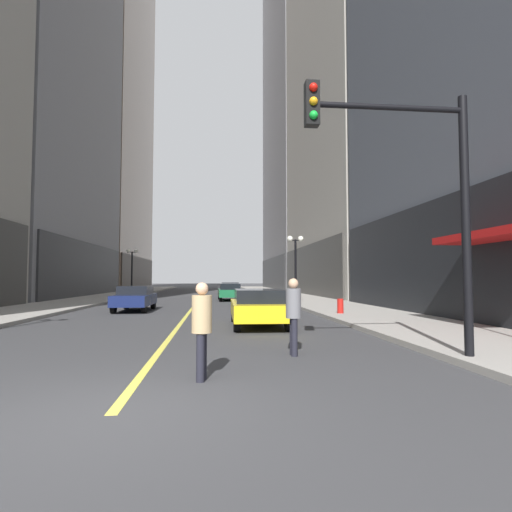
% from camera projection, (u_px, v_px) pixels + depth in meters
% --- Properties ---
extents(ground_plane, '(200.00, 200.00, 0.00)m').
position_uv_depth(ground_plane, '(202.00, 296.00, 39.89)').
color(ground_plane, '#38383A').
extents(sidewalk_left, '(4.50, 78.00, 0.15)m').
position_uv_depth(sidewalk_left, '(114.00, 296.00, 39.07)').
color(sidewalk_left, '#9E9991').
rests_on(sidewalk_left, ground).
extents(sidewalk_right, '(4.50, 78.00, 0.15)m').
position_uv_depth(sidewalk_right, '(285.00, 295.00, 40.71)').
color(sidewalk_right, '#9E9991').
rests_on(sidewalk_right, ground).
extents(lane_centre_stripe, '(0.16, 70.00, 0.01)m').
position_uv_depth(lane_centre_stripe, '(202.00, 296.00, 39.89)').
color(lane_centre_stripe, '#E5D64C').
rests_on(lane_centre_stripe, ground).
extents(building_left_far, '(12.69, 26.00, 85.81)m').
position_uv_depth(building_left_far, '(103.00, 20.00, 65.40)').
color(building_left_far, gray).
rests_on(building_left_far, ground).
extents(building_right_far, '(14.57, 26.00, 72.35)m').
position_uv_depth(building_right_far, '(315.00, 72.00, 68.46)').
color(building_right_far, gray).
rests_on(building_right_far, ground).
extents(storefront_awning_right, '(1.60, 4.60, 3.12)m').
position_uv_depth(storefront_awning_right, '(498.00, 236.00, 12.22)').
color(storefront_awning_right, '#B21414').
rests_on(storefront_awning_right, ground).
extents(car_yellow, '(1.99, 4.46, 1.32)m').
position_uv_depth(car_yellow, '(259.00, 306.00, 14.67)').
color(car_yellow, yellow).
rests_on(car_yellow, ground).
extents(car_navy, '(1.72, 4.18, 1.32)m').
position_uv_depth(car_navy, '(135.00, 297.00, 21.57)').
color(car_navy, '#141E4C').
rests_on(car_navy, ground).
extents(car_green, '(1.77, 4.51, 1.32)m').
position_uv_depth(car_green, '(230.00, 291.00, 31.80)').
color(car_green, '#196038').
rests_on(car_green, ground).
extents(car_blue, '(1.87, 4.04, 1.32)m').
position_uv_depth(car_blue, '(230.00, 289.00, 40.13)').
color(car_blue, navy).
rests_on(car_blue, ground).
extents(pedestrian_in_grey_suit, '(0.35, 0.35, 1.71)m').
position_uv_depth(pedestrian_in_grey_suit, '(293.00, 310.00, 9.13)').
color(pedestrian_in_grey_suit, black).
rests_on(pedestrian_in_grey_suit, ground).
extents(pedestrian_in_tan_trench, '(0.40, 0.40, 1.64)m').
position_uv_depth(pedestrian_in_tan_trench, '(202.00, 323.00, 6.90)').
color(pedestrian_in_tan_trench, black).
rests_on(pedestrian_in_tan_trench, ground).
extents(traffic_light_near_right, '(3.43, 0.35, 5.65)m').
position_uv_depth(traffic_light_near_right, '(416.00, 178.00, 8.34)').
color(traffic_light_near_right, black).
rests_on(traffic_light_near_right, ground).
extents(street_lamp_left_far, '(1.06, 0.36, 4.43)m').
position_uv_depth(street_lamp_left_far, '(132.00, 262.00, 38.16)').
color(street_lamp_left_far, black).
rests_on(street_lamp_left_far, ground).
extents(street_lamp_right_mid, '(1.06, 0.36, 4.43)m').
position_uv_depth(street_lamp_right_mid, '(295.00, 254.00, 26.19)').
color(street_lamp_right_mid, black).
rests_on(street_lamp_right_mid, ground).
extents(fire_hydrant_right, '(0.28, 0.28, 0.80)m').
position_uv_depth(fire_hydrant_right, '(340.00, 308.00, 18.41)').
color(fire_hydrant_right, red).
rests_on(fire_hydrant_right, ground).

